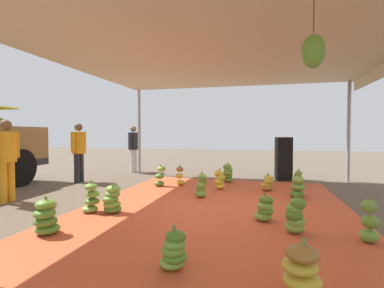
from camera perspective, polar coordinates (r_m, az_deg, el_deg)
The scene contains 23 objects.
ground_plane at distance 6.72m, azimuth -21.86°, elevation -10.16°, with size 40.00×40.00×0.00m, color brown.
tarp_orange at distance 5.56m, azimuth 4.74°, elevation -12.51°, with size 6.57×4.93×0.01m, color #D1512D.
tent_canopy at distance 5.57m, azimuth 5.82°, elevation 17.85°, with size 8.00×7.00×3.01m.
banana_bunch_0 at distance 7.77m, azimuth -2.45°, elevation -6.58°, with size 0.33×0.34×0.55m.
banana_bunch_1 at distance 8.28m, azimuth 7.19°, elevation -5.95°, with size 0.44×0.39×0.56m.
banana_bunch_2 at distance 8.10m, azimuth 20.63°, elevation -6.59°, with size 0.32×0.33×0.47m.
banana_bunch_3 at distance 6.62m, azimuth 20.51°, elevation -8.27°, with size 0.45×0.45×0.52m.
banana_bunch_4 at distance 5.26m, azimuth -15.75°, elevation -10.79°, with size 0.41×0.41×0.54m.
banana_bunch_5 at distance 7.21m, azimuth 5.57°, elevation -7.29°, with size 0.34×0.34×0.52m.
banana_bunch_6 at distance 4.34m, azimuth 20.06°, elevation -13.54°, with size 0.38×0.37×0.54m.
banana_bunch_7 at distance 5.42m, azimuth -19.58°, elevation -10.36°, with size 0.36×0.36×0.58m.
banana_bunch_8 at distance 4.78m, azimuth 14.42°, elevation -12.56°, with size 0.39×0.40×0.46m.
banana_bunch_9 at distance 7.24m, azimuth 14.99°, elevation -7.67°, with size 0.39×0.39×0.44m.
banana_bunch_10 at distance 6.27m, azimuth 1.94°, elevation -8.47°, with size 0.30×0.30×0.57m.
banana_bunch_11 at distance 7.63m, azimuth -6.46°, elevation -6.63°, with size 0.36×0.39×0.58m.
banana_bunch_12 at distance 4.52m, azimuth -27.32°, elevation -13.14°, with size 0.47×0.45×0.54m.
banana_bunch_13 at distance 4.39m, azimuth 32.12°, elevation -13.33°, with size 0.32×0.31×0.59m.
banana_bunch_14 at distance 3.11m, azimuth -3.64°, elevation -20.73°, with size 0.39×0.39×0.46m.
banana_bunch_15 at distance 2.71m, azimuth 21.44°, elevation -23.51°, with size 0.44×0.44×0.55m.
worker_0 at distance 6.93m, azimuth -33.30°, elevation -1.72°, with size 0.62×0.38×1.69m.
worker_1 at distance 8.78m, azimuth -21.84°, elevation -0.74°, with size 0.63×0.38×1.71m.
worker_2 at distance 10.57m, azimuth -11.70°, elevation -0.21°, with size 0.62×0.38×1.71m.
speaker_stack at distance 9.05m, azimuth 17.94°, elevation -2.81°, with size 0.53×0.52×1.30m.
Camera 1 is at (-5.31, -0.86, 1.40)m, focal length 26.51 mm.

